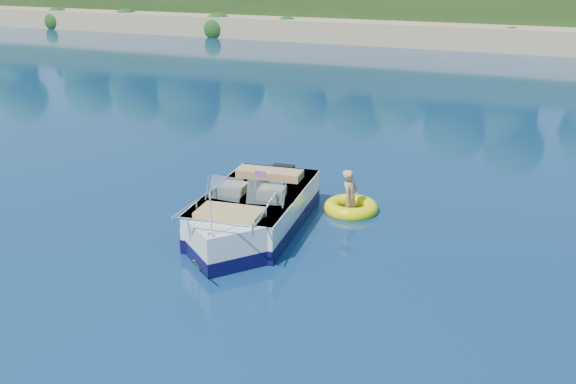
% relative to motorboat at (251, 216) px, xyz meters
% --- Properties ---
extents(ground, '(160.00, 160.00, 0.00)m').
position_rel_motorboat_xyz_m(ground, '(0.55, -2.55, -0.36)').
color(ground, '#091B42').
rests_on(ground, ground).
extents(shoreline, '(170.00, 59.00, 6.00)m').
position_rel_motorboat_xyz_m(shoreline, '(0.55, 61.22, 0.62)').
color(shoreline, tan).
rests_on(shoreline, ground).
extents(motorboat, '(2.45, 5.58, 1.86)m').
position_rel_motorboat_xyz_m(motorboat, '(0.00, 0.00, 0.00)').
color(motorboat, silver).
rests_on(motorboat, ground).
extents(tow_tube, '(1.43, 1.43, 0.34)m').
position_rel_motorboat_xyz_m(tow_tube, '(1.63, 2.04, -0.27)').
color(tow_tube, '#FFF505').
rests_on(tow_tube, ground).
extents(boy, '(0.41, 0.79, 1.50)m').
position_rel_motorboat_xyz_m(boy, '(1.63, 1.99, -0.36)').
color(boy, tan).
rests_on(boy, ground).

